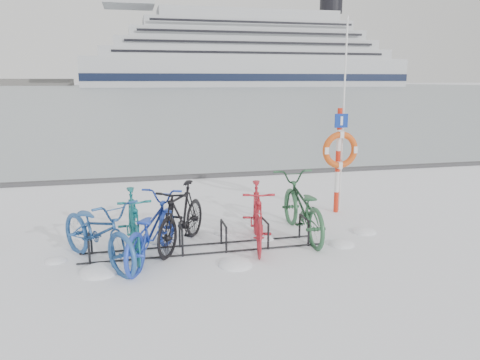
% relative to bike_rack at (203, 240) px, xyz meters
% --- Properties ---
extents(ground, '(900.00, 900.00, 0.00)m').
position_rel_bike_rack_xyz_m(ground, '(0.00, 0.00, -0.18)').
color(ground, white).
rests_on(ground, ground).
extents(ice_sheet, '(400.00, 298.00, 0.02)m').
position_rel_bike_rack_xyz_m(ice_sheet, '(0.00, 155.00, -0.17)').
color(ice_sheet, '#A8B3BD').
rests_on(ice_sheet, ground).
extents(quay_edge, '(400.00, 0.25, 0.10)m').
position_rel_bike_rack_xyz_m(quay_edge, '(0.00, 5.90, -0.13)').
color(quay_edge, '#3F3F42').
rests_on(quay_edge, ground).
extents(bike_rack, '(4.00, 0.48, 0.46)m').
position_rel_bike_rack_xyz_m(bike_rack, '(0.00, 0.00, 0.00)').
color(bike_rack, black).
rests_on(bike_rack, ground).
extents(lifebuoy_station, '(0.78, 0.22, 4.05)m').
position_rel_bike_rack_xyz_m(lifebuoy_station, '(3.16, 1.58, 1.18)').
color(lifebuoy_station, red).
rests_on(lifebuoy_station, ground).
extents(cruise_ferry, '(135.77, 25.61, 44.61)m').
position_rel_bike_rack_xyz_m(cruise_ferry, '(48.00, 191.06, 11.97)').
color(cruise_ferry, silver).
rests_on(cruise_ferry, ground).
extents(bike_0, '(1.75, 2.16, 1.10)m').
position_rel_bike_rack_xyz_m(bike_0, '(-1.65, -0.20, 0.37)').
color(bike_0, '#265494').
rests_on(bike_0, ground).
extents(bike_1, '(0.65, 1.85, 1.09)m').
position_rel_bike_rack_xyz_m(bike_1, '(-1.11, 0.09, 0.36)').
color(bike_1, '#16666A').
rests_on(bike_1, ground).
extents(bike_2, '(1.47, 2.13, 1.06)m').
position_rel_bike_rack_xyz_m(bike_2, '(-0.85, -0.19, 0.35)').
color(bike_2, '#2140B6').
rests_on(bike_2, ground).
extents(bike_3, '(1.38, 1.88, 1.12)m').
position_rel_bike_rack_xyz_m(bike_3, '(-0.31, 0.30, 0.38)').
color(bike_3, black).
rests_on(bike_3, ground).
extents(bike_4, '(0.89, 1.91, 1.11)m').
position_rel_bike_rack_xyz_m(bike_4, '(0.96, 0.05, 0.37)').
color(bike_4, '#B01F2A').
rests_on(bike_4, ground).
extents(bike_5, '(0.84, 2.22, 1.15)m').
position_rel_bike_rack_xyz_m(bike_5, '(1.89, 0.38, 0.39)').
color(bike_5, '#2C5B39').
rests_on(bike_5, ground).
extents(snow_drifts, '(5.83, 1.97, 0.21)m').
position_rel_bike_rack_xyz_m(snow_drifts, '(0.24, -0.17, -0.18)').
color(snow_drifts, white).
rests_on(snow_drifts, ground).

